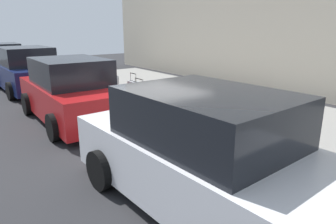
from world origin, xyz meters
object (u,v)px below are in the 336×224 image
suitcase_olive_8 (139,96)px  parked_car_white_0 (205,155)px  suitcase_teal_3 (206,119)px  fire_hydrant (116,86)px  suitcase_silver_2 (229,126)px  parked_car_red_1 (72,92)px  suitcase_maroon_4 (191,114)px  suitcase_silver_9 (134,92)px  parked_car_navy_2 (27,71)px  suitcase_black_0 (272,135)px  suitcase_black_7 (151,102)px  suitcase_red_6 (165,106)px  parked_car_silver_3 (2,60)px  suitcase_navy_5 (176,108)px  bollard_post (102,81)px  suitcase_olive_1 (246,135)px

suitcase_olive_8 → parked_car_white_0: 5.18m
suitcase_teal_3 → fire_hydrant: size_ratio=0.89×
suitcase_silver_2 → parked_car_red_1: (3.77, 2.04, 0.36)m
suitcase_maroon_4 → suitcase_silver_9: (2.86, -0.10, 0.04)m
parked_car_white_0 → parked_car_red_1: 5.16m
parked_car_red_1 → suitcase_olive_8: bearing=-100.2°
suitcase_silver_9 → parked_car_red_1: bearing=96.6°
parked_car_navy_2 → suitcase_maroon_4: bearing=-165.6°
suitcase_black_0 → parked_car_navy_2: bearing=11.7°
parked_car_red_1 → parked_car_white_0: bearing=180.0°
suitcase_black_0 → suitcase_olive_8: bearing=1.6°
suitcase_black_7 → parked_car_red_1: 2.17m
suitcase_teal_3 → fire_hydrant: (4.44, -0.04, 0.09)m
suitcase_silver_2 → suitcase_teal_3: suitcase_silver_2 is taller
suitcase_silver_2 → suitcase_red_6: (2.24, 0.07, -0.02)m
suitcase_maroon_4 → parked_car_silver_3: (13.17, 1.95, 0.32)m
fire_hydrant → parked_car_red_1: bearing=122.6°
fire_hydrant → suitcase_olive_8: bearing=177.4°
suitcase_black_0 → suitcase_teal_3: size_ratio=1.20×
suitcase_black_0 → parked_car_white_0: (-0.32, 2.03, 0.26)m
suitcase_black_7 → suitcase_navy_5: bearing=-177.9°
suitcase_navy_5 → suitcase_black_0: bearing=-178.2°
suitcase_teal_3 → suitcase_navy_5: bearing=-0.4°
suitcase_silver_9 → parked_car_silver_3: parked_car_silver_3 is taller
suitcase_navy_5 → parked_car_navy_2: bearing=15.4°
parked_car_red_1 → parked_car_navy_2: (4.97, 0.00, 0.02)m
suitcase_maroon_4 → bollard_post: size_ratio=1.03×
suitcase_black_0 → suitcase_navy_5: (2.77, 0.08, -0.05)m
suitcase_teal_3 → parked_car_white_0: parked_car_white_0 is taller
suitcase_olive_8 → parked_car_silver_3: size_ratio=0.19×
suitcase_teal_3 → parked_car_navy_2: (8.15, 1.94, 0.35)m
fire_hydrant → parked_car_red_1: parked_car_red_1 is taller
suitcase_olive_8 → parked_car_red_1: parked_car_red_1 is taller
suitcase_olive_1 → suitcase_navy_5: (2.26, -0.02, 0.08)m
suitcase_olive_1 → suitcase_maroon_4: suitcase_maroon_4 is taller
suitcase_silver_2 → suitcase_navy_5: bearing=3.4°
suitcase_teal_3 → suitcase_olive_8: suitcase_olive_8 is taller
suitcase_olive_8 → suitcase_teal_3: bearing=-179.4°
suitcase_silver_2 → suitcase_olive_8: suitcase_olive_8 is taller
suitcase_black_0 → suitcase_olive_1: suitcase_black_0 is taller
suitcase_olive_1 → suitcase_silver_9: bearing=-1.6°
parked_car_white_0 → bollard_post: bearing=-14.2°
suitcase_olive_8 → parked_car_red_1: size_ratio=0.21×
suitcase_olive_8 → parked_car_white_0: (-4.81, 1.90, 0.30)m
suitcase_red_6 → parked_car_white_0: 4.14m
suitcase_teal_3 → suitcase_red_6: size_ratio=1.21×
suitcase_red_6 → fire_hydrant: fire_hydrant is taller
suitcase_olive_8 → parked_car_red_1: bearing=79.8°
suitcase_red_6 → parked_car_silver_3: bearing=9.3°
suitcase_silver_2 → suitcase_navy_5: size_ratio=1.04×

